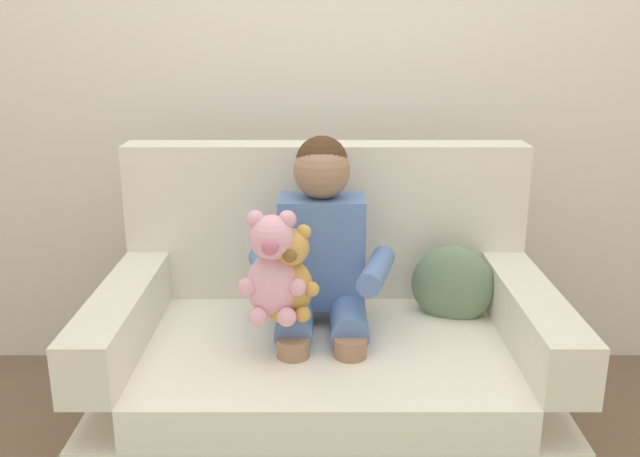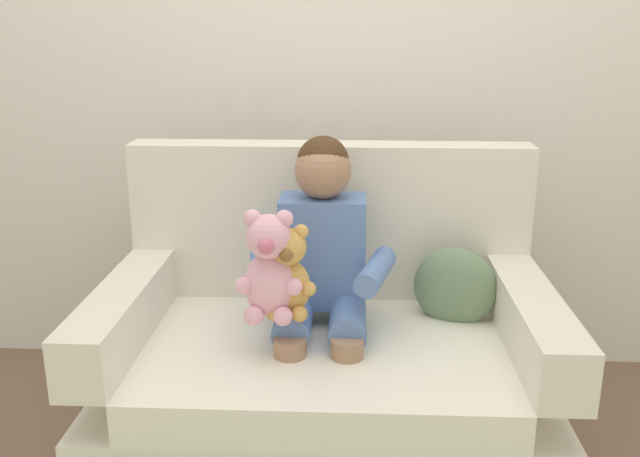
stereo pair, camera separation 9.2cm
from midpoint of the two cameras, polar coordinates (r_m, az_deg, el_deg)
name	(u,v)px [view 2 (the right image)]	position (r m, az deg, el deg)	size (l,w,h in m)	color
ground_plane	(325,456)	(2.30, 1.64, -18.34)	(8.00, 8.00, 0.00)	brown
back_wall	(334,28)	(2.62, 2.22, 16.29)	(6.00, 0.10, 2.60)	silver
armchair	(326,365)	(2.18, 1.73, -11.25)	(1.32, 0.85, 0.94)	silver
seated_child	(322,262)	(2.06, 1.43, -2.82)	(0.45, 0.39, 0.82)	#597AB7
plush_honey	(288,274)	(1.90, -1.27, -3.79)	(0.16, 0.13, 0.27)	gold
plush_pink	(269,269)	(1.88, -2.81, -3.37)	(0.19, 0.15, 0.31)	#EAA8BC
throw_pillow	(455,288)	(2.22, 12.26, -4.81)	(0.26, 0.12, 0.26)	slate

